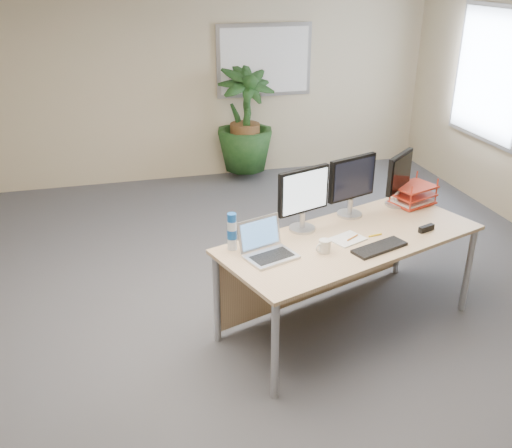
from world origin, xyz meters
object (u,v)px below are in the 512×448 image
object	(u,v)px
floor_plant	(245,126)
monitor_left	(303,196)
laptop	(266,247)
desk	(340,251)
monitor_right	(352,182)

from	to	relation	value
floor_plant	monitor_left	world-z (taller)	floor_plant
laptop	desk	bearing A→B (deg)	18.06
floor_plant	monitor_right	size ratio (longest dim) A/B	2.92
desk	laptop	xyz separation A→B (m)	(-0.68, -0.22, 0.23)
desk	floor_plant	xyz separation A→B (m)	(0.06, 3.50, 0.12)
desk	laptop	size ratio (longest dim) A/B	5.20
laptop	floor_plant	bearing A→B (deg)	78.73
monitor_left	desk	bearing A→B (deg)	-22.26
desk	monitor_right	world-z (taller)	monitor_right
floor_plant	monitor_left	bearing A→B (deg)	-95.92
monitor_right	desk	bearing A→B (deg)	-123.73
floor_plant	laptop	xyz separation A→B (m)	(-0.74, -3.72, 0.11)
desk	monitor_right	size ratio (longest dim) A/B	4.40
desk	monitor_right	bearing A→B (deg)	56.27
monitor_left	monitor_right	distance (m)	0.51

